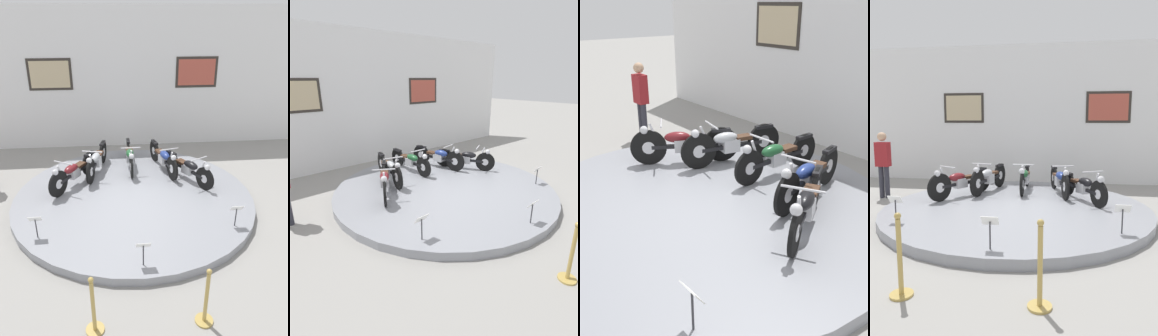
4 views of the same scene
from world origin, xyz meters
TOP-DOWN VIEW (x-y plane):
  - ground_plane at (0.00, 0.00)m, footprint 60.00×60.00m
  - display_platform at (0.00, 0.00)m, footprint 5.86×5.86m
  - back_wall at (0.00, 3.98)m, footprint 14.00×0.22m
  - motorcycle_maroon at (-1.50, 0.61)m, footprint 1.08×1.76m
  - motorcycle_silver at (-0.94, 1.29)m, footprint 0.61×1.99m
  - motorcycle_green at (0.00, 1.55)m, footprint 0.54×1.96m
  - motorcycle_blue at (0.94, 1.29)m, footprint 0.63×1.96m
  - motorcycle_black at (1.50, 0.60)m, footprint 1.00×1.73m
  - info_placard_front_left at (-2.04, -1.57)m, footprint 0.26×0.11m
  - info_placard_front_centre at (0.00, -2.58)m, footprint 0.26×0.11m
  - info_placard_front_right at (2.04, -1.57)m, footprint 0.26×0.11m
  - stanchion_post_left_of_entry at (-0.83, -3.70)m, footprint 0.28×0.28m
  - stanchion_post_right_of_entry at (0.83, -3.70)m, footprint 0.28×0.28m

SIDE VIEW (x-z plane):
  - ground_plane at x=0.00m, z-range 0.00..0.00m
  - display_platform at x=0.00m, z-range 0.00..0.19m
  - stanchion_post_left_of_entry at x=-0.83m, z-range -0.17..0.86m
  - stanchion_post_right_of_entry at x=0.83m, z-range -0.17..0.86m
  - info_placard_front_left at x=-2.04m, z-range 0.30..0.81m
  - info_placard_front_centre at x=0.00m, z-range 0.30..0.81m
  - info_placard_front_right at x=2.04m, z-range 0.30..0.81m
  - motorcycle_black at x=1.50m, z-range 0.17..0.94m
  - motorcycle_green at x=0.00m, z-range 0.17..0.95m
  - motorcycle_blue at x=0.94m, z-range 0.17..0.97m
  - motorcycle_maroon at x=-1.50m, z-range 0.18..0.99m
  - motorcycle_silver at x=-0.94m, z-range 0.18..0.99m
  - back_wall at x=0.00m, z-range 0.00..4.55m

